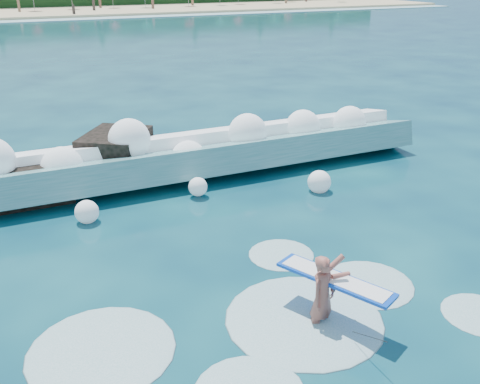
{
  "coord_description": "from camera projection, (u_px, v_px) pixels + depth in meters",
  "views": [
    {
      "loc": [
        -3.56,
        -9.04,
        6.32
      ],
      "look_at": [
        1.5,
        2.0,
        1.2
      ],
      "focal_mm": 40.0,
      "sensor_mm": 36.0,
      "label": 1
    }
  ],
  "objects": [
    {
      "name": "rock_cluster",
      "position": [
        18.0,
        176.0,
        16.1
      ],
      "size": [
        8.8,
        3.46,
        1.59
      ],
      "color": "black",
      "rests_on": "ground"
    },
    {
      "name": "ground",
      "position": [
        215.0,
        288.0,
        11.4
      ],
      "size": [
        200.0,
        200.0,
        0.0
      ],
      "primitive_type": "plane",
      "color": "#082B42",
      "rests_on": "ground"
    },
    {
      "name": "beach",
      "position": [
        10.0,
        13.0,
        76.66
      ],
      "size": [
        140.0,
        20.0,
        0.4
      ],
      "primitive_type": "cube",
      "color": "tan",
      "rests_on": "ground"
    },
    {
      "name": "surf_foam",
      "position": [
        264.0,
        324.0,
        10.26
      ],
      "size": [
        9.09,
        5.47,
        0.16
      ],
      "color": "silver",
      "rests_on": "ground"
    },
    {
      "name": "wave_spray",
      "position": [
        163.0,
        149.0,
        16.94
      ],
      "size": [
        14.82,
        4.42,
        2.05
      ],
      "color": "white",
      "rests_on": "ground"
    },
    {
      "name": "surfer_with_board",
      "position": [
        326.0,
        293.0,
        10.09
      ],
      "size": [
        1.5,
        2.88,
        1.72
      ],
      "color": "#A4594C",
      "rests_on": "ground"
    },
    {
      "name": "breaking_wave",
      "position": [
        164.0,
        161.0,
        17.3
      ],
      "size": [
        17.92,
        2.8,
        1.54
      ],
      "color": "teal",
      "rests_on": "ground"
    },
    {
      "name": "wet_band",
      "position": [
        15.0,
        21.0,
        67.51
      ],
      "size": [
        140.0,
        5.0,
        0.08
      ],
      "primitive_type": "cube",
      "color": "silver",
      "rests_on": "ground"
    }
  ]
}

